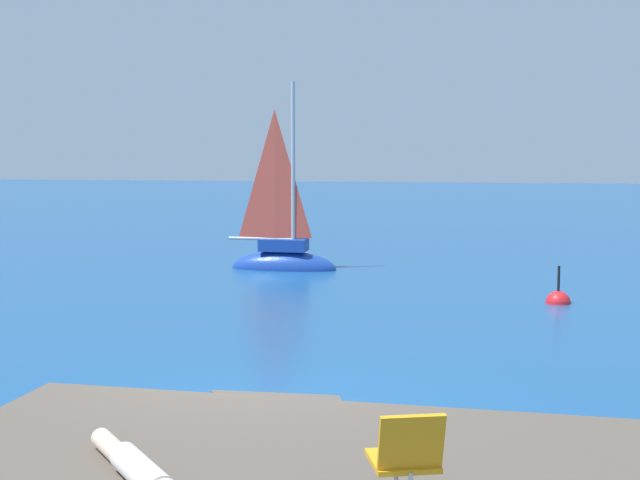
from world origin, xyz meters
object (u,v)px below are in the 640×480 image
sailboat_near (283,258)px  person_sunbather (136,468)px  beach_chair (406,454)px  marker_buoy (558,303)px

sailboat_near → person_sunbather: 18.43m
person_sunbather → beach_chair: bearing=-136.1°
sailboat_near → person_sunbather: (2.81, -18.21, 0.59)m
person_sunbather → marker_buoy: size_ratio=1.26×
person_sunbather → marker_buoy: 14.52m
beach_chair → marker_buoy: beach_chair is taller
beach_chair → marker_buoy: (2.31, 13.98, -1.23)m
sailboat_near → marker_buoy: (7.32, -4.44, -0.31)m
beach_chair → marker_buoy: 14.22m
person_sunbather → marker_buoy: person_sunbather is taller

